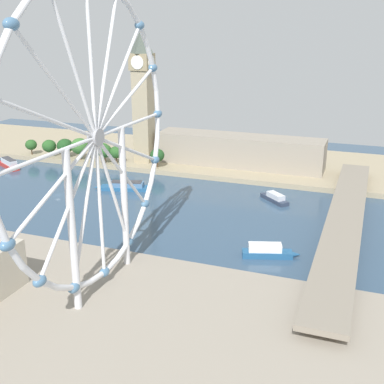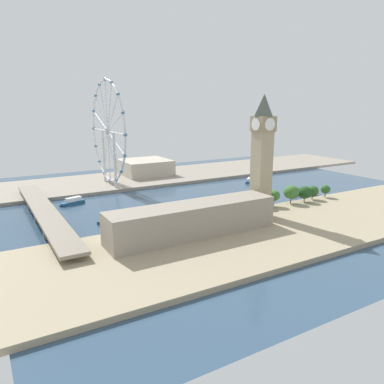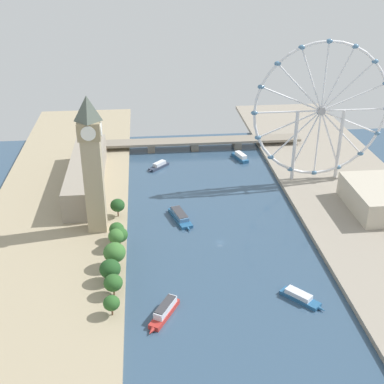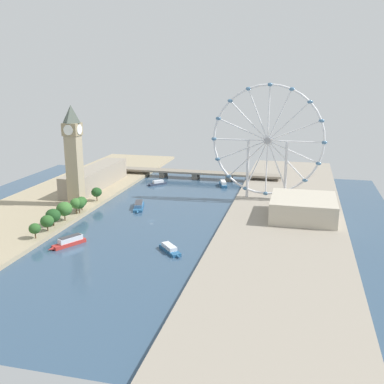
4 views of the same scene
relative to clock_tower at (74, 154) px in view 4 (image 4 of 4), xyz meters
The scene contains 14 objects.
ground_plane 88.00m from the clock_tower, 14.07° to the right, with size 370.53×370.53×0.00m, color #334C66.
riverbank_left 55.81m from the clock_tower, 146.74° to the right, with size 90.00×520.00×3.00m, color tan.
riverbank_right 179.46m from the clock_tower, ahead, with size 90.00×520.00×3.00m, color gray.
clock_tower is the anchor object (origin of this frame).
parliament_block 70.87m from the clock_tower, 100.67° to the left, with size 22.00×106.51×19.32m, color gray.
tree_row_embankment 52.65m from the clock_tower, 72.41° to the right, with size 14.08×104.27×14.54m.
ferris_wheel 164.65m from the clock_tower, 20.84° to the left, with size 99.31×3.20×100.39m.
riverside_hall 189.83m from the clock_tower, ahead, with size 48.72×51.37×16.16m, color #BCB29E.
river_bridge 156.30m from the clock_tower, 61.30° to the left, with size 182.53×15.28×8.07m.
tour_boat_0 136.60m from the clock_tower, 35.99° to the right, with size 19.40×20.94×4.41m.
tour_boat_1 68.60m from the clock_tower, 12.97° to the left, with size 14.51×31.44×4.91m.
tour_boat_2 157.03m from the clock_tower, 44.56° to the left, with size 11.11×23.32×5.69m.
tour_boat_3 99.01m from the clock_tower, 65.89° to the right, with size 16.82×25.49×6.32m.
tour_boat_4 112.45m from the clock_tower, 66.83° to the left, with size 17.88×18.62×4.64m.
Camera 4 is at (109.43, -316.81, 110.03)m, focal length 42.29 mm.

